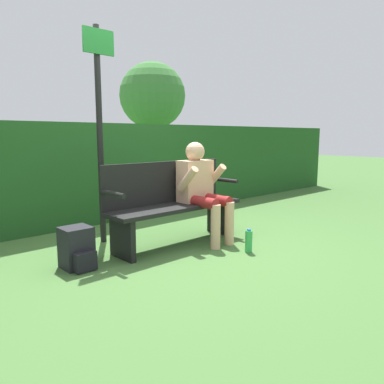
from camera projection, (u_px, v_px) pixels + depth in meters
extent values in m
plane|color=#426B33|center=(177.00, 244.00, 4.38)|extent=(40.00, 40.00, 0.00)
cube|color=#1E4C1E|center=(99.00, 172.00, 5.55)|extent=(12.00, 0.54, 1.44)
cube|color=black|center=(177.00, 207.00, 4.31)|extent=(1.72, 0.45, 0.05)
cube|color=black|center=(165.00, 182.00, 4.42)|extent=(1.72, 0.04, 0.49)
cube|color=black|center=(122.00, 239.00, 3.85)|extent=(0.06, 0.40, 0.43)
cube|color=black|center=(220.00, 217.00, 4.84)|extent=(0.06, 0.40, 0.43)
cylinder|color=black|center=(113.00, 194.00, 3.71)|extent=(0.05, 0.40, 0.05)
cylinder|color=black|center=(225.00, 180.00, 4.83)|extent=(0.05, 0.40, 0.05)
cube|color=#DBA884|center=(195.00, 181.00, 4.53)|extent=(0.42, 0.22, 0.50)
sphere|color=#DBA884|center=(195.00, 152.00, 4.47)|extent=(0.23, 0.23, 0.23)
cylinder|color=maroon|center=(201.00, 202.00, 4.32)|extent=(0.13, 0.46, 0.13)
cylinder|color=maroon|center=(215.00, 200.00, 4.47)|extent=(0.13, 0.46, 0.13)
cylinder|color=#DBA884|center=(216.00, 227.00, 4.19)|extent=(0.11, 0.11, 0.50)
cylinder|color=#DBA884|center=(229.00, 223.00, 4.34)|extent=(0.11, 0.11, 0.50)
cylinder|color=#DBA884|center=(188.00, 179.00, 4.27)|extent=(0.09, 0.31, 0.31)
cylinder|color=#DBA884|center=(216.00, 176.00, 4.59)|extent=(0.09, 0.31, 0.31)
cube|color=black|center=(76.00, 247.00, 3.60)|extent=(0.27, 0.26, 0.40)
cube|color=black|center=(85.00, 261.00, 3.49)|extent=(0.21, 0.09, 0.18)
cylinder|color=green|center=(249.00, 242.00, 4.07)|extent=(0.08, 0.08, 0.24)
cylinder|color=#2D66B2|center=(249.00, 230.00, 4.05)|extent=(0.04, 0.04, 0.02)
cylinder|color=black|center=(100.00, 138.00, 4.32)|extent=(0.07, 0.07, 2.48)
cube|color=#196626|center=(98.00, 41.00, 4.12)|extent=(0.38, 0.02, 0.27)
cylinder|color=brown|center=(153.00, 148.00, 10.62)|extent=(0.23, 0.23, 1.81)
sphere|color=#42843D|center=(153.00, 96.00, 10.41)|extent=(1.83, 1.83, 1.83)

